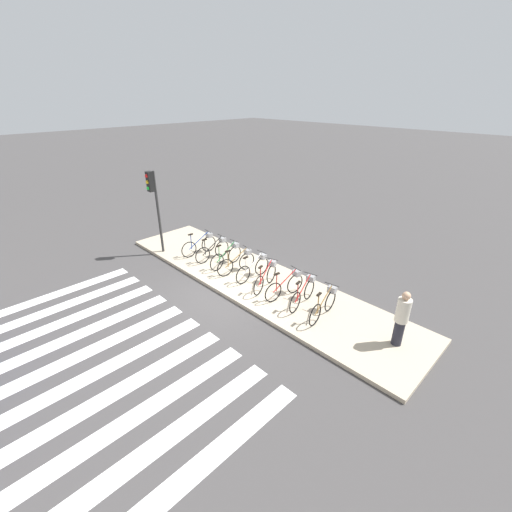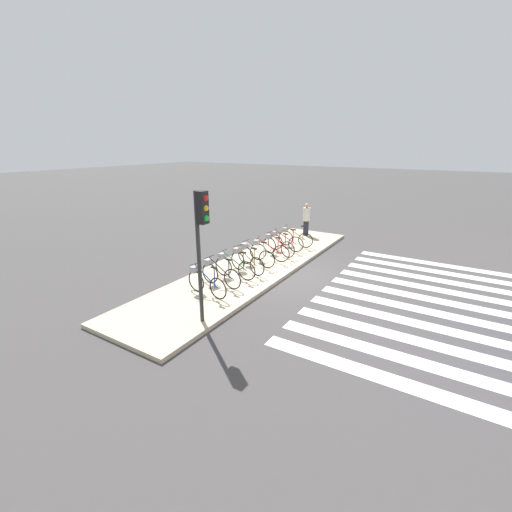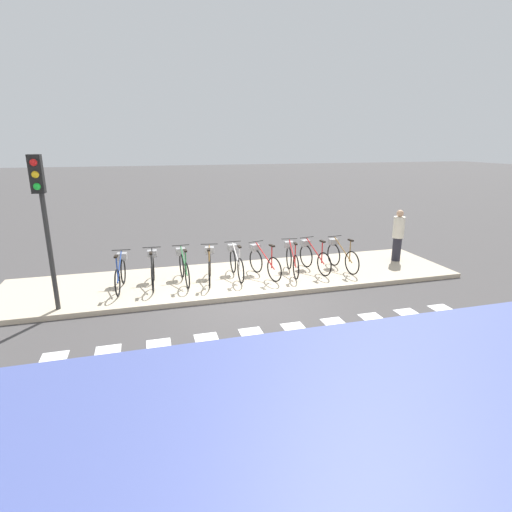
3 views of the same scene
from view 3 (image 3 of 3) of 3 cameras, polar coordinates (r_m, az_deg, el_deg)
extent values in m
plane|color=#423F3F|center=(9.68, -0.66, -6.26)|extent=(120.00, 120.00, 0.00)
cube|color=#B7A88E|center=(10.96, -2.58, -3.25)|extent=(12.14, 2.85, 0.12)
cube|color=silver|center=(4.95, 0.71, -31.61)|extent=(0.45, 8.00, 0.01)
cube|color=silver|center=(5.20, 11.69, -29.10)|extent=(0.45, 8.00, 0.01)
cube|color=silver|center=(5.58, 20.91, -26.17)|extent=(0.45, 8.00, 0.01)
cube|color=silver|center=(6.07, 28.39, -23.23)|extent=(0.45, 8.00, 0.01)
torus|color=black|center=(10.02, -19.18, -3.64)|extent=(0.10, 0.67, 0.66)
torus|color=black|center=(10.87, -18.45, -2.05)|extent=(0.10, 0.67, 0.66)
cylinder|color=navy|center=(10.37, -18.93, -1.41)|extent=(0.12, 0.93, 0.56)
cylinder|color=navy|center=(10.05, -19.22, -1.79)|extent=(0.04, 0.04, 0.60)
cube|color=black|center=(9.96, -19.39, -0.05)|extent=(0.09, 0.21, 0.04)
cylinder|color=#262626|center=(10.72, -18.72, 0.82)|extent=(0.46, 0.07, 0.02)
cube|color=gray|center=(10.82, -18.59, -0.07)|extent=(0.26, 0.22, 0.18)
torus|color=black|center=(10.05, -14.56, -3.19)|extent=(0.07, 0.67, 0.66)
torus|color=black|center=(10.92, -14.48, -1.65)|extent=(0.07, 0.67, 0.66)
cylinder|color=black|center=(10.41, -14.62, -0.99)|extent=(0.07, 0.93, 0.56)
cylinder|color=black|center=(10.08, -14.67, -1.35)|extent=(0.03, 0.03, 0.60)
cube|color=black|center=(9.99, -14.79, 0.39)|extent=(0.08, 0.20, 0.04)
cylinder|color=#262626|center=(10.77, -14.68, 1.21)|extent=(0.46, 0.04, 0.02)
cube|color=gray|center=(10.86, -14.61, 0.32)|extent=(0.25, 0.21, 0.18)
torus|color=black|center=(10.11, -9.80, -2.79)|extent=(0.07, 0.67, 0.66)
torus|color=black|center=(10.97, -10.58, -1.33)|extent=(0.07, 0.67, 0.66)
cylinder|color=#267238|center=(10.46, -10.27, -0.64)|extent=(0.08, 0.93, 0.56)
cylinder|color=#267238|center=(10.14, -9.99, -0.97)|extent=(0.03, 0.03, 0.60)
cube|color=black|center=(10.05, -10.08, 0.77)|extent=(0.08, 0.20, 0.04)
cylinder|color=#262626|center=(10.82, -10.73, 1.52)|extent=(0.46, 0.05, 0.02)
cube|color=gray|center=(10.91, -10.71, 0.63)|extent=(0.25, 0.21, 0.18)
torus|color=black|center=(10.11, -6.67, -2.66)|extent=(0.15, 0.66, 0.66)
torus|color=black|center=(10.98, -6.61, -1.15)|extent=(0.15, 0.66, 0.66)
cylinder|color=olive|center=(10.46, -6.69, -0.48)|extent=(0.19, 0.92, 0.56)
cylinder|color=olive|center=(10.14, -6.72, -0.83)|extent=(0.04, 0.04, 0.60)
cube|color=black|center=(10.05, -6.77, 0.91)|extent=(0.10, 0.21, 0.04)
cylinder|color=#262626|center=(10.83, -6.70, 1.71)|extent=(0.46, 0.10, 0.02)
cube|color=gray|center=(10.92, -6.67, 0.82)|extent=(0.27, 0.24, 0.18)
torus|color=black|center=(10.35, -2.20, -2.12)|extent=(0.04, 0.67, 0.66)
torus|color=black|center=(11.19, -3.32, -0.73)|extent=(0.04, 0.67, 0.66)
cylinder|color=silver|center=(10.69, -2.80, -0.03)|extent=(0.04, 0.93, 0.56)
cylinder|color=silver|center=(10.38, -2.38, -0.34)|extent=(0.03, 0.03, 0.60)
cube|color=black|center=(10.29, -2.40, 1.36)|extent=(0.07, 0.20, 0.04)
cylinder|color=#262626|center=(11.05, -3.36, 2.08)|extent=(0.46, 0.03, 0.02)
cube|color=gray|center=(11.14, -3.41, 1.20)|extent=(0.24, 0.20, 0.18)
torus|color=black|center=(10.46, 2.63, -1.93)|extent=(0.22, 0.65, 0.66)
torus|color=black|center=(11.18, -0.01, -0.72)|extent=(0.22, 0.65, 0.66)
cylinder|color=red|center=(10.74, 1.28, 0.06)|extent=(0.29, 0.90, 0.56)
cylinder|color=red|center=(10.47, 2.27, -0.19)|extent=(0.04, 0.04, 0.60)
cube|color=black|center=(10.38, 2.28, 1.50)|extent=(0.12, 0.21, 0.04)
cylinder|color=#262626|center=(11.04, -0.01, 2.09)|extent=(0.45, 0.15, 0.02)
cube|color=gray|center=(11.12, -0.15, 1.21)|extent=(0.29, 0.26, 0.18)
torus|color=black|center=(10.68, 5.72, -1.60)|extent=(0.13, 0.66, 0.66)
torus|color=black|center=(11.53, 4.72, -0.25)|extent=(0.13, 0.66, 0.66)
cylinder|color=red|center=(11.03, 5.24, 0.42)|extent=(0.17, 0.92, 0.56)
cylinder|color=red|center=(10.71, 5.62, 0.12)|extent=(0.04, 0.04, 0.60)
cube|color=black|center=(10.63, 5.66, 1.77)|extent=(0.10, 0.21, 0.04)
cylinder|color=#262626|center=(11.39, 4.79, 2.47)|extent=(0.46, 0.09, 0.02)
cube|color=gray|center=(11.48, 4.72, 1.62)|extent=(0.27, 0.23, 0.18)
torus|color=black|center=(11.04, 9.72, -1.17)|extent=(0.15, 0.66, 0.66)
torus|color=black|center=(11.76, 7.16, 0.00)|extent=(0.15, 0.66, 0.66)
cylinder|color=red|center=(11.33, 8.45, 0.73)|extent=(0.20, 0.92, 0.56)
cylinder|color=red|center=(11.06, 9.41, 0.48)|extent=(0.04, 0.04, 0.60)
cube|color=black|center=(10.98, 9.49, 2.08)|extent=(0.10, 0.21, 0.04)
cylinder|color=#262626|center=(11.62, 7.26, 2.67)|extent=(0.46, 0.11, 0.02)
cube|color=gray|center=(11.71, 7.10, 1.83)|extent=(0.27, 0.24, 0.18)
torus|color=black|center=(11.32, 13.55, -0.96)|extent=(0.12, 0.66, 0.66)
torus|color=black|center=(12.04, 11.03, 0.19)|extent=(0.12, 0.66, 0.66)
cylinder|color=olive|center=(11.61, 12.33, 0.90)|extent=(0.15, 0.92, 0.56)
cylinder|color=olive|center=(11.34, 13.28, 0.65)|extent=(0.04, 0.04, 0.60)
cube|color=black|center=(11.26, 13.38, 2.21)|extent=(0.09, 0.21, 0.04)
cylinder|color=#262626|center=(11.90, 11.17, 2.81)|extent=(0.46, 0.08, 0.02)
cube|color=gray|center=(11.98, 10.99, 1.99)|extent=(0.26, 0.23, 0.18)
cylinder|color=#23232D|center=(13.06, 19.45, 0.94)|extent=(0.26, 0.26, 0.73)
cylinder|color=beige|center=(12.91, 19.73, 3.88)|extent=(0.34, 0.34, 0.65)
sphere|color=tan|center=(12.84, 19.90, 5.75)|extent=(0.21, 0.21, 0.21)
cylinder|color=#2D2D2D|center=(9.43, -27.61, 2.60)|extent=(0.10, 0.10, 3.31)
cube|color=black|center=(9.08, -28.87, 10.23)|extent=(0.24, 0.20, 0.75)
sphere|color=red|center=(8.97, -29.20, 11.59)|extent=(0.14, 0.14, 0.14)
sphere|color=gold|center=(8.99, -29.01, 10.14)|extent=(0.14, 0.14, 0.14)
sphere|color=green|center=(9.01, -28.81, 8.69)|extent=(0.14, 0.14, 0.14)
camera|label=1|loc=(10.48, 63.54, 21.19)|focal=24.00mm
camera|label=2|loc=(8.82, -82.09, 7.50)|focal=24.00mm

